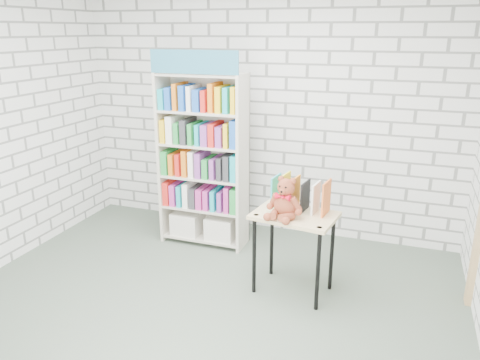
% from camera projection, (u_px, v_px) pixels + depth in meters
% --- Properties ---
extents(ground, '(4.50, 4.50, 0.00)m').
position_uv_depth(ground, '(198.00, 312.00, 4.06)').
color(ground, '#4B594B').
rests_on(ground, ground).
extents(room_shell, '(4.52, 4.02, 2.81)m').
position_uv_depth(room_shell, '(191.00, 107.00, 3.51)').
color(room_shell, silver).
rests_on(room_shell, ground).
extents(bookshelf, '(0.96, 0.37, 2.15)m').
position_uv_depth(bookshelf, '(203.00, 159.00, 5.14)').
color(bookshelf, beige).
rests_on(bookshelf, ground).
extents(display_table, '(0.79, 0.60, 0.77)m').
position_uv_depth(display_table, '(294.00, 225.00, 4.20)').
color(display_table, tan).
rests_on(display_table, ground).
extents(table_books, '(0.53, 0.29, 0.30)m').
position_uv_depth(table_books, '(300.00, 194.00, 4.22)').
color(table_books, '#2AA0B8').
rests_on(table_books, display_table).
extents(teddy_bear, '(0.33, 0.32, 0.36)m').
position_uv_depth(teddy_bear, '(285.00, 201.00, 4.06)').
color(teddy_bear, brown).
rests_on(teddy_bear, display_table).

